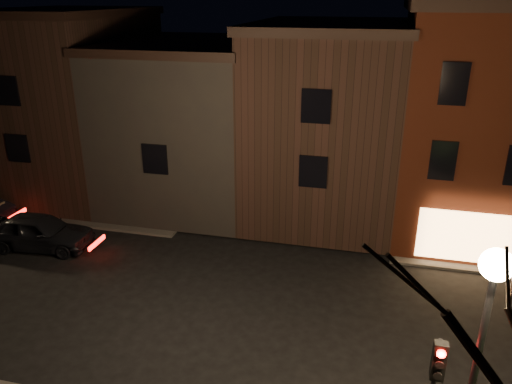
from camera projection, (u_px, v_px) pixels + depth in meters
ground at (247, 315)px, 17.91m from camera, size 120.00×120.00×0.00m
sidewalk_far_left at (71, 135)px, 40.37m from camera, size 30.00×30.00×0.12m
corner_building at (469, 120)px, 22.68m from camera, size 6.50×8.50×10.50m
row_building_a at (328, 119)px, 25.26m from camera, size 7.30×10.30×9.40m
row_building_b at (193, 120)px, 27.05m from camera, size 7.80×10.30×8.40m
row_building_c at (73, 100)px, 28.38m from camera, size 7.30×10.30×9.90m
street_lamp_near at (486, 318)px, 9.21m from camera, size 0.60×0.60×6.48m
parked_car_a at (39, 231)px, 22.36m from camera, size 4.93×2.34×1.63m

